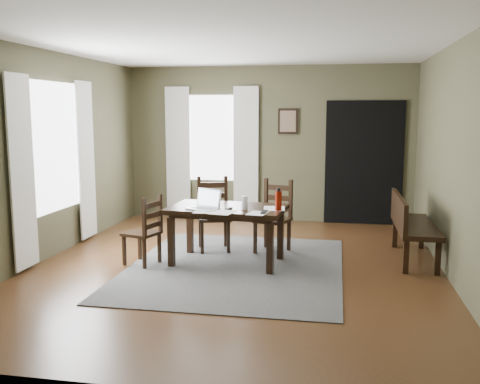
% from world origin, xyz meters
% --- Properties ---
extents(ground, '(5.00, 6.00, 0.01)m').
position_xyz_m(ground, '(0.00, 0.00, -0.01)').
color(ground, '#492C16').
extents(room_shell, '(5.02, 6.02, 2.71)m').
position_xyz_m(room_shell, '(0.00, 0.00, 1.80)').
color(room_shell, '#4A4830').
rests_on(room_shell, ground).
extents(rug, '(2.60, 3.20, 0.01)m').
position_xyz_m(rug, '(0.00, 0.00, 0.01)').
color(rug, '#444444').
rests_on(rug, ground).
extents(dining_table, '(1.50, 0.97, 0.72)m').
position_xyz_m(dining_table, '(-0.14, 0.16, 0.64)').
color(dining_table, black).
rests_on(dining_table, rug).
extents(chair_end, '(0.48, 0.48, 0.88)m').
position_xyz_m(chair_end, '(-1.13, -0.11, 0.43)').
color(chair_end, black).
rests_on(chair_end, rug).
extents(chair_back_left, '(0.56, 0.56, 1.01)m').
position_xyz_m(chair_back_left, '(-0.46, 0.79, 0.50)').
color(chair_back_left, black).
rests_on(chair_back_left, rug).
extents(chair_back_right, '(0.54, 0.54, 0.98)m').
position_xyz_m(chair_back_right, '(0.37, 0.84, 0.48)').
color(chair_back_right, black).
rests_on(chair_back_right, rug).
extents(bench, '(0.48, 1.49, 0.84)m').
position_xyz_m(bench, '(2.14, 0.75, 0.50)').
color(bench, black).
rests_on(bench, ground).
extents(laptop, '(0.44, 0.40, 0.24)m').
position_xyz_m(laptop, '(-0.37, -0.03, 0.79)').
color(laptop, '#B7B7BC').
rests_on(laptop, dining_table).
extents(computer_mouse, '(0.08, 0.10, 0.03)m').
position_xyz_m(computer_mouse, '(-0.08, -0.04, 0.74)').
color(computer_mouse, '#3F3F42').
rests_on(computer_mouse, dining_table).
extents(tv_remote, '(0.06, 0.19, 0.02)m').
position_xyz_m(tv_remote, '(0.37, -0.16, 0.74)').
color(tv_remote, black).
rests_on(tv_remote, dining_table).
extents(drinking_glass, '(0.10, 0.10, 0.16)m').
position_xyz_m(drinking_glass, '(0.11, 0.02, 0.81)').
color(drinking_glass, silver).
rests_on(drinking_glass, dining_table).
extents(water_bottle, '(0.09, 0.09, 0.27)m').
position_xyz_m(water_bottle, '(0.52, 0.02, 0.86)').
color(water_bottle, '#981B0B').
rests_on(water_bottle, dining_table).
extents(paper_a, '(0.26, 0.33, 0.00)m').
position_xyz_m(paper_a, '(-0.33, -0.18, 0.73)').
color(paper_a, white).
rests_on(paper_a, dining_table).
extents(paper_b, '(0.26, 0.31, 0.00)m').
position_xyz_m(paper_b, '(0.30, -0.21, 0.73)').
color(paper_b, white).
rests_on(paper_b, dining_table).
extents(paper_d, '(0.29, 0.36, 0.00)m').
position_xyz_m(paper_d, '(0.46, 0.14, 0.73)').
color(paper_d, white).
rests_on(paper_d, dining_table).
extents(paper_e, '(0.30, 0.37, 0.00)m').
position_xyz_m(paper_e, '(-0.11, -0.23, 0.73)').
color(paper_e, white).
rests_on(paper_e, dining_table).
extents(window_left, '(0.01, 1.30, 1.70)m').
position_xyz_m(window_left, '(-2.47, 0.20, 1.45)').
color(window_left, white).
rests_on(window_left, ground).
extents(window_back, '(1.00, 0.01, 1.50)m').
position_xyz_m(window_back, '(-1.00, 2.97, 1.45)').
color(window_back, white).
rests_on(window_back, ground).
extents(curtain_left_near, '(0.03, 0.48, 2.30)m').
position_xyz_m(curtain_left_near, '(-2.44, -0.62, 1.20)').
color(curtain_left_near, silver).
rests_on(curtain_left_near, ground).
extents(curtain_left_far, '(0.03, 0.48, 2.30)m').
position_xyz_m(curtain_left_far, '(-2.44, 1.02, 1.20)').
color(curtain_left_far, silver).
rests_on(curtain_left_far, ground).
extents(curtain_back_left, '(0.44, 0.03, 2.30)m').
position_xyz_m(curtain_back_left, '(-1.62, 2.94, 1.20)').
color(curtain_back_left, silver).
rests_on(curtain_back_left, ground).
extents(curtain_back_right, '(0.44, 0.03, 2.30)m').
position_xyz_m(curtain_back_right, '(-0.38, 2.94, 1.20)').
color(curtain_back_right, silver).
rests_on(curtain_back_right, ground).
extents(framed_picture, '(0.34, 0.03, 0.44)m').
position_xyz_m(framed_picture, '(0.35, 2.97, 1.75)').
color(framed_picture, black).
rests_on(framed_picture, ground).
extents(doorway_back, '(1.30, 0.03, 2.10)m').
position_xyz_m(doorway_back, '(1.65, 2.97, 1.05)').
color(doorway_back, black).
rests_on(doorway_back, ground).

